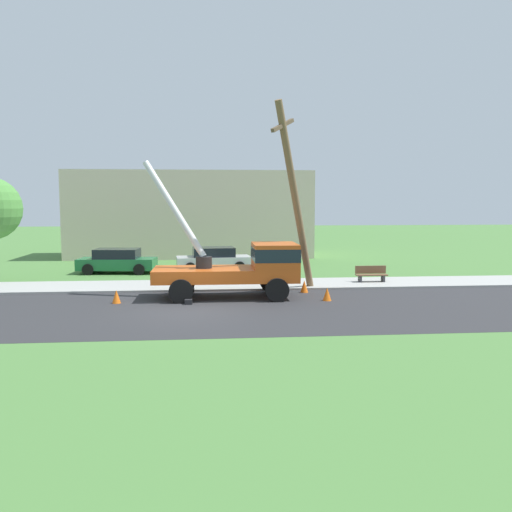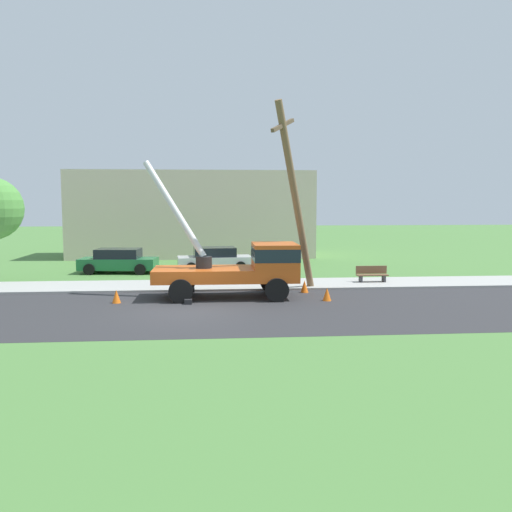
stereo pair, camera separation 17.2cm
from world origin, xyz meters
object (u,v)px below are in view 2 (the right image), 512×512
Objects in this scene: utility_truck at (245,265)px; traffic_cone_ahead at (327,294)px; traffic_cone_curbside at (304,286)px; parked_sedan_green at (119,261)px; leaning_utility_pole at (295,197)px; traffic_cone_behind at (116,296)px; parked_sedan_silver at (215,259)px; park_bench at (372,275)px.

utility_truck is 12.07× the size of traffic_cone_ahead.
traffic_cone_curbside is 12.33m from parked_sedan_green.
utility_truck is 3.90m from leaning_utility_pole.
leaning_utility_pole is 12.50m from parked_sedan_green.
traffic_cone_behind is 10.89m from parked_sedan_silver.
traffic_cone_ahead is 11.29m from parked_sedan_silver.
parked_sedan_green is at bearing 140.28° from leaning_utility_pole.
leaning_utility_pole is 5.34× the size of park_bench.
leaning_utility_pole is at bearing 23.06° from utility_truck.
leaning_utility_pole is at bearing 175.62° from traffic_cone_curbside.
park_bench is (12.05, 4.26, 0.18)m from traffic_cone_behind.
utility_truck reaches higher than parked_sedan_green.
leaning_utility_pole reaches higher than park_bench.
leaning_utility_pole is 1.88× the size of parked_sedan_green.
park_bench reaches higher than traffic_cone_curbside.
traffic_cone_ahead is 0.12× the size of parked_sedan_green.
parked_sedan_silver reaches higher than traffic_cone_ahead.
traffic_cone_behind is at bearing -81.21° from parked_sedan_green.
traffic_cone_behind is at bearing -160.54° from park_bench.
leaning_utility_pole is at bearing 14.08° from traffic_cone_behind.
traffic_cone_behind is 12.78m from park_bench.
utility_truck is 1.49× the size of parked_sedan_green.
traffic_cone_ahead and traffic_cone_curbside have the same top height.
traffic_cone_ahead is 0.35× the size of park_bench.
traffic_cone_ahead is 2.20m from traffic_cone_curbside.
utility_truck is 12.07× the size of traffic_cone_curbside.
parked_sedan_green is at bearing -174.97° from parked_sedan_silver.
parked_sedan_silver is 2.84× the size of park_bench.
traffic_cone_ahead is at bearing -65.80° from parked_sedan_silver.
park_bench is (7.92, -5.81, -0.25)m from parked_sedan_silver.
leaning_utility_pole is (2.34, 1.00, 2.96)m from utility_truck.
leaning_utility_pole is 15.25× the size of traffic_cone_curbside.
parked_sedan_silver is at bearing 114.20° from traffic_cone_ahead.
traffic_cone_curbside is (2.79, 0.96, -1.13)m from utility_truck.
traffic_cone_curbside is 0.35× the size of park_bench.
traffic_cone_curbside is 9.12m from parked_sedan_silver.
traffic_cone_curbside is at bearing 105.45° from traffic_cone_ahead.
leaning_utility_pole is at bearing -151.82° from park_bench.
utility_truck reaches higher than traffic_cone_curbside.
traffic_cone_behind is at bearing 178.56° from traffic_cone_ahead.
traffic_cone_ahead is (1.04, -2.15, -4.09)m from leaning_utility_pole.
parked_sedan_silver is at bearing 113.78° from leaning_utility_pole.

